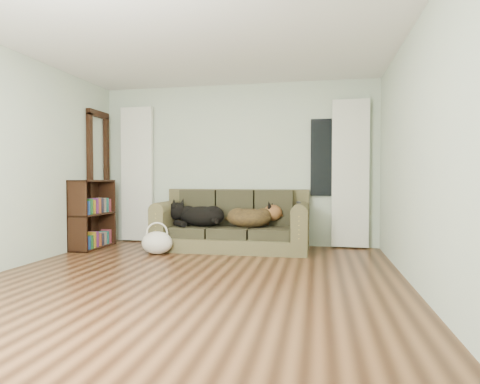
% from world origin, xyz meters
% --- Properties ---
extents(floor, '(5.00, 5.00, 0.00)m').
position_xyz_m(floor, '(0.00, 0.00, 0.00)').
color(floor, '#351D0F').
rests_on(floor, ground).
extents(ceiling, '(5.00, 5.00, 0.00)m').
position_xyz_m(ceiling, '(0.00, 0.00, 2.60)').
color(ceiling, white).
rests_on(ceiling, ground).
extents(wall_back, '(4.50, 0.04, 2.60)m').
position_xyz_m(wall_back, '(0.00, 2.50, 1.30)').
color(wall_back, beige).
rests_on(wall_back, ground).
extents(wall_right, '(0.04, 5.00, 2.60)m').
position_xyz_m(wall_right, '(2.25, 0.00, 1.30)').
color(wall_right, beige).
rests_on(wall_right, ground).
extents(curtain_left, '(0.55, 0.08, 2.25)m').
position_xyz_m(curtain_left, '(-1.70, 2.42, 1.15)').
color(curtain_left, white).
rests_on(curtain_left, ground).
extents(curtain_right, '(0.55, 0.08, 2.25)m').
position_xyz_m(curtain_right, '(1.80, 2.42, 1.15)').
color(curtain_right, white).
rests_on(curtain_right, ground).
extents(window_pane, '(0.50, 0.03, 1.20)m').
position_xyz_m(window_pane, '(1.45, 2.47, 1.40)').
color(window_pane, black).
rests_on(window_pane, wall_back).
extents(door_casing, '(0.07, 0.60, 2.10)m').
position_xyz_m(door_casing, '(-2.20, 2.05, 1.05)').
color(door_casing, black).
rests_on(door_casing, ground).
extents(sofa, '(2.28, 0.99, 0.93)m').
position_xyz_m(sofa, '(0.04, 1.97, 0.45)').
color(sofa, brown).
rests_on(sofa, floor).
extents(dog_black_lab, '(0.87, 0.73, 0.31)m').
position_xyz_m(dog_black_lab, '(-0.46, 1.94, 0.48)').
color(dog_black_lab, black).
rests_on(dog_black_lab, sofa).
extents(dog_shepherd, '(0.74, 0.55, 0.31)m').
position_xyz_m(dog_shepherd, '(0.35, 1.96, 0.49)').
color(dog_shepherd, black).
rests_on(dog_shepherd, sofa).
extents(tv_remote, '(0.07, 0.18, 0.02)m').
position_xyz_m(tv_remote, '(1.04, 1.87, 0.73)').
color(tv_remote, black).
rests_on(tv_remote, sofa).
extents(tote_bag, '(0.48, 0.40, 0.32)m').
position_xyz_m(tote_bag, '(-0.92, 1.39, 0.16)').
color(tote_bag, beige).
rests_on(tote_bag, floor).
extents(bookshelf, '(0.34, 0.85, 1.05)m').
position_xyz_m(bookshelf, '(-2.09, 1.68, 0.50)').
color(bookshelf, black).
rests_on(bookshelf, floor).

